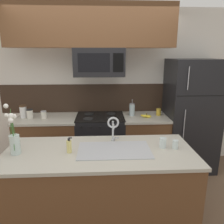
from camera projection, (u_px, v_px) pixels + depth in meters
The scene contains 22 objects.
ground_plane at pixel (101, 203), 2.86m from camera, with size 10.00×10.00×0.00m, color brown.
rear_partition at pixel (117, 89), 3.77m from camera, with size 5.20×0.10×2.60m, color silver.
splash_band at pixel (100, 98), 3.74m from camera, with size 3.32×0.01×0.48m, color #332319.
back_counter_left at pixel (49, 144), 3.57m from camera, with size 0.96×0.65×0.91m.
back_counter_right at pixel (144, 142), 3.65m from camera, with size 0.74×0.65×0.91m.
stove_range at pixel (100, 143), 3.61m from camera, with size 0.76×0.64×0.93m.
microwave at pixel (99, 62), 3.25m from camera, with size 0.74×0.40×0.41m.
upper_cabinet_band at pixel (91, 26), 3.08m from camera, with size 2.39×0.34×0.60m, color brown.
refrigerator at pixel (190, 115), 3.59m from camera, with size 0.78×0.74×1.81m.
storage_jar_tall at pixel (23, 111), 3.43m from camera, with size 0.10×0.10×0.20m.
storage_jar_medium at pixel (30, 114), 3.39m from camera, with size 0.10×0.10×0.15m.
storage_jar_short at pixel (44, 115), 3.42m from camera, with size 0.09×0.09×0.11m.
banana_bunch at pixel (146, 116), 3.46m from camera, with size 0.19×0.13×0.08m.
french_press at pixel (132, 110), 3.55m from camera, with size 0.09×0.09×0.27m.
coffee_tin at pixel (159, 112), 3.57m from camera, with size 0.08×0.08×0.11m, color gold.
island_counter at pixel (100, 188), 2.40m from camera, with size 1.99×0.85×0.91m.
kitchen_sink at pixel (114, 156), 2.31m from camera, with size 0.76×0.44×0.16m.
sink_faucet at pixel (113, 126), 2.45m from camera, with size 0.14×0.14×0.31m.
dish_soap_bottle at pixel (69, 146), 2.23m from camera, with size 0.06×0.05×0.16m.
drinking_glass at pixel (163, 143), 2.35m from camera, with size 0.07×0.07×0.11m.
spare_glass at pixel (175, 144), 2.33m from camera, with size 0.06×0.06×0.09m.
flower_vase at pixel (14, 139), 2.18m from camera, with size 0.15×0.20×0.50m.
Camera 1 is at (0.01, -2.45, 1.90)m, focal length 35.00 mm.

